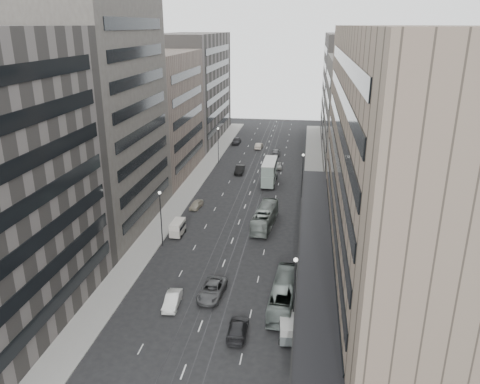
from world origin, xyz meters
The scene contains 27 objects.
ground centered at (0.00, 0.00, 0.00)m, with size 220.00×220.00×0.00m, color black.
sidewalk_right centered at (12.00, 37.50, 0.07)m, with size 4.00×125.00×0.15m, color gray.
sidewalk_left centered at (-12.00, 37.50, 0.07)m, with size 4.00×125.00×0.15m, color gray.
department_store centered at (21.45, 8.00, 14.95)m, with size 19.20×60.00×30.00m.
building_right_mid centered at (21.50, 52.00, 12.00)m, with size 15.00×28.00×24.00m, color #49453F.
building_right_far centered at (21.50, 82.00, 14.00)m, with size 15.00×32.00×28.00m, color #5C5753.
building_left_b centered at (-21.50, 19.00, 17.00)m, with size 15.00×26.00×34.00m, color #49453F.
building_left_c centered at (-21.50, 46.00, 12.50)m, with size 15.00×28.00×25.00m, color #74655A.
building_left_d centered at (-21.50, 79.00, 14.00)m, with size 15.00×38.00×28.00m, color #5C5753.
lamp_right_near centered at (9.70, -5.00, 5.20)m, with size 0.44×0.44×8.32m.
lamp_right_far centered at (9.70, 35.00, 5.20)m, with size 0.44×0.44×8.32m.
lamp_left_near centered at (-9.70, 12.00, 5.20)m, with size 0.44×0.44×8.32m.
lamp_left_far centered at (-9.70, 55.00, 5.20)m, with size 0.44×0.44×8.32m.
bus_near centered at (8.50, -0.83, 1.50)m, with size 2.52×10.76×3.00m, color slate.
bus_far centered at (4.23, 21.11, 1.53)m, with size 2.58×11.01×3.07m, color gray.
double_decker centered at (3.13, 41.94, 2.58)m, with size 2.77×8.76×4.77m.
vw_microbus centered at (9.20, -6.44, 1.17)m, with size 2.06×4.02×2.10m.
panel_van centered at (-8.46, 15.74, 1.25)m, with size 1.85×3.65×2.28m.
sedan_1 centered at (-3.96, -2.74, 0.72)m, with size 1.52×4.34×1.43m, color white.
sedan_2 centered at (0.06, -0.05, 0.78)m, with size 2.60×5.64×1.57m, color #505152.
sedan_3 centered at (4.13, -6.80, 0.71)m, with size 1.98×4.88×1.42m, color black.
sedan_4 centered at (-8.27, 27.00, 0.66)m, with size 1.56×3.88×1.32m, color #ADA38F.
sedan_5 centered at (-3.77, 48.10, 0.82)m, with size 1.73×4.95×1.63m, color black.
sedan_6 centered at (3.71, 53.02, 0.69)m, with size 2.27×4.93×1.37m, color #BAB9B5.
sedan_7 centered at (2.75, 64.27, 0.72)m, with size 2.02×4.96×1.44m, color #565658.
sedan_8 centered at (-8.50, 74.04, 0.85)m, with size 2.00×4.98×1.70m, color #272629.
sedan_9 centered at (-1.93, 69.80, 0.75)m, with size 1.59×4.55×1.50m, color #A99C8C.
Camera 1 is at (10.22, -46.73, 30.09)m, focal length 35.00 mm.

